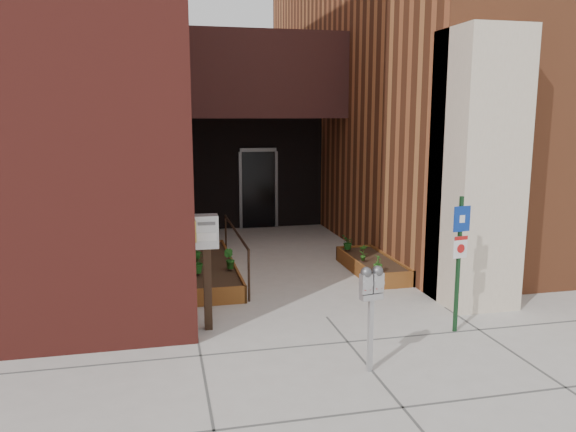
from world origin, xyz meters
TOP-DOWN VIEW (x-y plane):
  - ground at (0.00, 0.00)m, footprint 80.00×80.00m
  - architecture at (-0.18, 6.89)m, footprint 20.00×14.60m
  - planter_left at (-1.55, 2.70)m, footprint 0.90×3.60m
  - planter_right at (1.60, 2.20)m, footprint 0.80×2.20m
  - handrail at (-1.05, 2.65)m, footprint 0.04×3.34m
  - parking_meter at (-0.03, -1.90)m, footprint 0.30×0.16m
  - sign_post at (1.63, -0.98)m, footprint 0.27×0.08m
  - payment_dropbox at (-1.82, -0.09)m, footprint 0.34×0.26m
  - shrub_left_a at (-1.85, 1.88)m, footprint 0.51×0.51m
  - shrub_left_b at (-1.25, 2.03)m, footprint 0.28×0.28m
  - shrub_left_c at (-1.79, 2.91)m, footprint 0.26×0.26m
  - shrub_left_d at (-1.77, 4.30)m, footprint 0.29×0.29m
  - shrub_right_a at (1.35, 1.30)m, footprint 0.18×0.18m
  - shrub_right_b at (1.35, 2.05)m, footprint 0.18×0.18m
  - shrub_right_c at (1.35, 2.97)m, footprint 0.36×0.36m

SIDE VIEW (x-z plane):
  - ground at x=0.00m, z-range 0.00..0.00m
  - planter_left at x=-1.55m, z-range -0.02..0.28m
  - planter_right at x=1.60m, z-range -0.02..0.28m
  - shrub_right_a at x=1.35m, z-range 0.30..0.59m
  - shrub_right_c at x=1.35m, z-range 0.30..0.61m
  - shrub_right_b at x=1.35m, z-range 0.30..0.62m
  - shrub_left_c at x=-1.79m, z-range 0.30..0.62m
  - shrub_left_b at x=-1.25m, z-range 0.30..0.67m
  - shrub_left_d at x=-1.77m, z-range 0.30..0.69m
  - shrub_left_a at x=-1.85m, z-range 0.30..0.70m
  - handrail at x=-1.05m, z-range 0.30..1.20m
  - parking_meter at x=-0.03m, z-range 0.36..1.67m
  - sign_post at x=1.63m, z-range 0.23..2.19m
  - payment_dropbox at x=-1.82m, z-range 0.37..2.06m
  - architecture at x=-0.18m, z-range -0.02..9.98m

